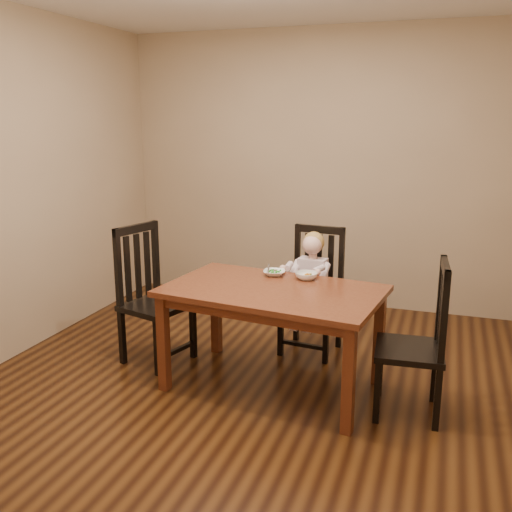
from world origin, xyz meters
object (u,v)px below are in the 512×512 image
(toddler, at_px, (312,279))
(chair_right, at_px, (418,342))
(dining_table, at_px, (273,300))
(bowl_veg, at_px, (306,276))
(bowl_peas, at_px, (274,273))
(chair_child, at_px, (313,293))
(chair_left, at_px, (151,297))

(toddler, bearing_deg, chair_right, 144.62)
(dining_table, bearing_deg, bowl_veg, 60.67)
(dining_table, xyz_separation_m, toddler, (0.11, 0.70, -0.03))
(toddler, bearing_deg, bowl_peas, 69.46)
(chair_child, distance_m, bowl_veg, 0.54)
(chair_left, distance_m, bowl_peas, 0.99)
(bowl_peas, bearing_deg, chair_child, 65.99)
(chair_right, relative_size, bowl_veg, 6.29)
(dining_table, xyz_separation_m, chair_left, (-1.03, 0.15, -0.13))
(chair_child, distance_m, toddler, 0.14)
(chair_child, xyz_separation_m, chair_right, (0.87, -0.81, 0.00))
(bowl_peas, xyz_separation_m, bowl_veg, (0.25, -0.02, 0.01))
(dining_table, distance_m, bowl_veg, 0.35)
(chair_child, height_order, bowl_peas, chair_child)
(dining_table, height_order, chair_child, chair_child)
(dining_table, relative_size, toddler, 3.07)
(dining_table, bearing_deg, chair_child, 81.56)
(bowl_veg, bearing_deg, bowl_peas, 175.12)
(chair_child, bearing_deg, chair_right, 142.60)
(dining_table, xyz_separation_m, chair_child, (0.11, 0.75, -0.16))
(chair_child, xyz_separation_m, chair_left, (-1.14, -0.60, 0.03))
(chair_left, bearing_deg, bowl_veg, 112.36)
(chair_left, relative_size, toddler, 2.11)
(chair_left, xyz_separation_m, bowl_peas, (0.94, 0.16, 0.24))
(dining_table, distance_m, chair_left, 1.05)
(chair_right, bearing_deg, chair_child, 42.61)
(toddler, bearing_deg, chair_left, 31.33)
(bowl_veg, bearing_deg, dining_table, -119.33)
(chair_left, xyz_separation_m, toddler, (1.14, 0.55, 0.10))
(dining_table, distance_m, bowl_peas, 0.34)
(toddler, xyz_separation_m, bowl_peas, (-0.19, -0.39, 0.14))
(toddler, bearing_deg, bowl_veg, 103.47)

